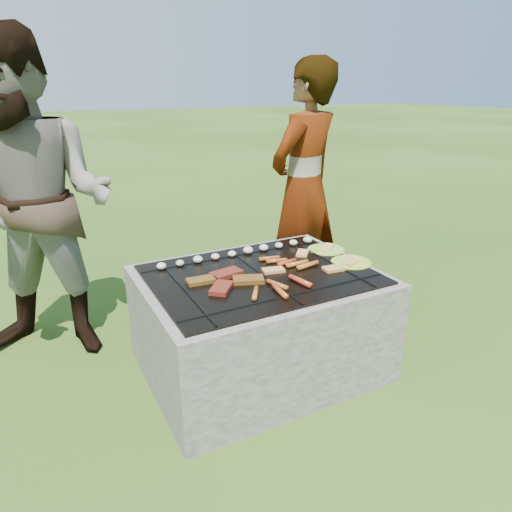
{
  "coord_description": "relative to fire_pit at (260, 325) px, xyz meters",
  "views": [
    {
      "loc": [
        -1.11,
        -2.07,
        1.61
      ],
      "look_at": [
        0.0,
        0.05,
        0.7
      ],
      "focal_mm": 32.0,
      "sensor_mm": 36.0,
      "label": 1
    }
  ],
  "objects": [
    {
      "name": "cook",
      "position": [
        0.73,
        0.69,
        0.61
      ],
      "size": [
        0.76,
        0.64,
        1.79
      ],
      "primitive_type": "imported",
      "rotation": [
        0.0,
        0.0,
        3.53
      ],
      "color": "#A99B8C",
      "rests_on": "ground"
    },
    {
      "name": "fire_pit",
      "position": [
        0.0,
        0.0,
        0.0
      ],
      "size": [
        1.3,
        1.0,
        0.62
      ],
      "color": "#A9A296",
      "rests_on": "ground"
    },
    {
      "name": "lawn",
      "position": [
        0.0,
        0.0,
        -0.28
      ],
      "size": [
        60.0,
        60.0,
        0.0
      ],
      "primitive_type": "plane",
      "color": "#244310",
      "rests_on": "ground"
    },
    {
      "name": "sausages",
      "position": [
        0.11,
        -0.09,
        0.34
      ],
      "size": [
        0.57,
        0.54,
        0.03
      ],
      "color": "#B9681E",
      "rests_on": "fire_pit"
    },
    {
      "name": "plate_near",
      "position": [
        0.56,
        -0.1,
        0.33
      ],
      "size": [
        0.26,
        0.26,
        0.03
      ],
      "color": "yellow",
      "rests_on": "fire_pit"
    },
    {
      "name": "pork_slabs",
      "position": [
        -0.22,
        -0.02,
        0.34
      ],
      "size": [
        0.4,
        0.31,
        0.02
      ],
      "color": "#9C681C",
      "rests_on": "fire_pit"
    },
    {
      "name": "plate_far",
      "position": [
        0.56,
        0.15,
        0.33
      ],
      "size": [
        0.26,
        0.26,
        0.03
      ],
      "color": "#CEFF3C",
      "rests_on": "fire_pit"
    },
    {
      "name": "bystander",
      "position": [
        -1.05,
        0.77,
        0.67
      ],
      "size": [
        1.17,
        1.09,
        1.91
      ],
      "primitive_type": "imported",
      "rotation": [
        0.0,
        0.0,
        -0.51
      ],
      "color": "#A49A88",
      "rests_on": "ground"
    },
    {
      "name": "bread_on_grate",
      "position": [
        0.28,
        -0.02,
        0.34
      ],
      "size": [
        0.45,
        0.41,
        0.02
      ],
      "color": "tan",
      "rests_on": "fire_pit"
    },
    {
      "name": "mushrooms",
      "position": [
        0.06,
        0.32,
        0.35
      ],
      "size": [
        1.06,
        0.06,
        0.04
      ],
      "color": "#F2E1CD",
      "rests_on": "fire_pit"
    }
  ]
}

